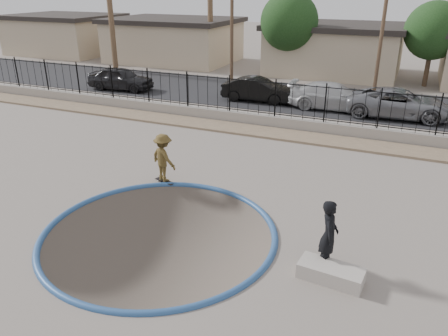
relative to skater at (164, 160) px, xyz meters
name	(u,v)px	position (x,y,z in m)	size (l,w,h in m)	color
ground	(282,138)	(1.70, 9.80, -2.00)	(120.00, 120.00, 2.20)	#6F645C
bowl_pit	(159,234)	(1.70, -3.20, -0.90)	(6.84, 6.84, 1.80)	#463C35
coping_ring	(159,234)	(1.70, -3.20, -0.90)	(7.04, 7.04, 0.20)	#284E84
rock_strip	(267,133)	(1.70, 7.00, -0.84)	(42.00, 1.60, 0.11)	#8E775D
retaining_wall	(274,122)	(1.70, 8.10, -0.60)	(42.00, 0.45, 0.60)	gray
fence	(275,99)	(1.70, 8.10, 0.60)	(40.00, 0.04, 1.80)	black
street	(305,98)	(1.70, 14.80, -0.88)	(90.00, 8.00, 0.04)	black
house_west_far	(65,34)	(-26.30, 24.30, 1.08)	(10.60, 8.60, 3.90)	#C1AB8A
house_west	(174,40)	(-13.30, 24.30, 1.07)	(11.60, 8.60, 3.90)	#C1AB8A
house_center	(335,48)	(1.70, 24.30, 1.08)	(10.60, 8.60, 3.90)	#C1AB8A
utility_pole_left	(232,17)	(-4.30, 16.80, 3.80)	(1.70, 0.24, 9.00)	#473323
utility_pole_mid	(384,17)	(5.70, 16.80, 4.06)	(1.70, 0.24, 9.50)	#473323
street_tree_left	(289,22)	(-1.30, 20.80, 3.29)	(4.32, 4.32, 6.36)	#473323
street_tree_mid	(434,31)	(8.70, 21.80, 2.94)	(3.96, 3.96, 5.83)	#473323
skater	(164,160)	(0.00, 0.00, 0.00)	(1.16, 0.67, 1.80)	brown
skateboard	(165,181)	(0.00, 0.00, -0.84)	(0.90, 0.48, 0.08)	black
videographer	(329,235)	(6.56, -2.86, 0.06)	(0.70, 0.46, 1.92)	black
concrete_ledge	(331,273)	(6.78, -3.36, -0.70)	(1.60, 0.70, 0.40)	#ACA298
car_a	(121,78)	(-10.61, 12.07, -0.09)	(1.82, 4.53, 1.54)	black
car_b	(258,90)	(-0.85, 12.80, -0.14)	(1.54, 4.42, 1.46)	black
car_c	(334,96)	(3.81, 12.80, -0.11)	(2.11, 5.18, 1.50)	#BBBCBD
car_d	(399,103)	(7.40, 12.53, -0.09)	(2.57, 5.58, 1.55)	gray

